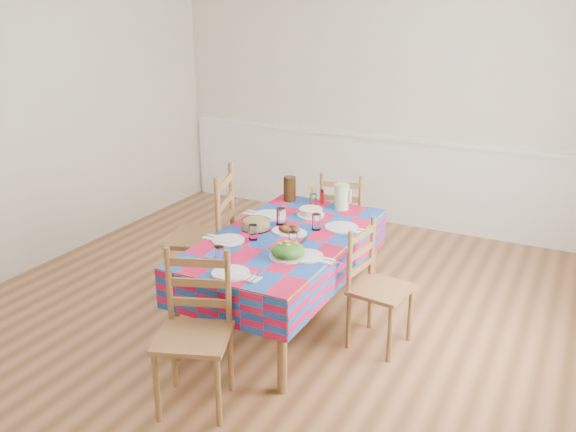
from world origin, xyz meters
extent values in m
cube|color=brown|center=(0.00, 0.00, -0.02)|extent=(4.50, 5.00, 0.04)
cube|color=beige|center=(0.00, 2.52, 1.35)|extent=(4.50, 0.04, 2.70)
cube|color=beige|center=(-2.27, 0.00, 1.35)|extent=(0.04, 5.00, 2.70)
cube|color=white|center=(0.00, 2.47, 0.90)|extent=(4.41, 0.06, 0.04)
cube|color=white|center=(0.00, 2.48, 0.45)|extent=(4.41, 0.03, 0.90)
cylinder|color=brown|center=(-0.25, -0.66, 0.31)|extent=(0.06, 0.06, 0.62)
cylinder|color=brown|center=(0.53, -0.66, 0.31)|extent=(0.06, 0.06, 0.62)
cylinder|color=brown|center=(-0.25, 0.91, 0.31)|extent=(0.06, 0.06, 0.62)
cylinder|color=brown|center=(0.53, 0.91, 0.31)|extent=(0.06, 0.06, 0.62)
cube|color=brown|center=(0.14, 0.13, 0.64)|extent=(0.88, 1.67, 0.04)
cube|color=#AC0E32|center=(0.14, 0.13, 0.66)|extent=(0.91, 1.71, 0.01)
cube|color=#AC0E32|center=(-0.32, 0.13, 0.53)|extent=(0.01, 1.71, 0.26)
cube|color=#AC0E32|center=(0.60, 0.13, 0.53)|extent=(0.01, 1.71, 0.26)
cube|color=#AC0E32|center=(0.14, -0.73, 0.53)|extent=(0.91, 0.01, 0.26)
cube|color=#AC0E32|center=(0.14, 0.98, 0.53)|extent=(0.91, 0.01, 0.26)
cylinder|color=silver|center=(0.14, -0.58, 0.67)|extent=(0.23, 0.23, 0.01)
cylinder|color=silver|center=(0.14, -0.58, 0.68)|extent=(0.16, 0.16, 0.01)
cylinder|color=white|center=(0.00, -0.48, 0.72)|extent=(0.07, 0.07, 0.11)
cube|color=silver|center=(0.30, -0.58, 0.67)|extent=(0.09, 0.09, 0.01)
cube|color=silver|center=(0.28, -0.58, 0.67)|extent=(0.01, 0.15, 0.00)
cube|color=silver|center=(0.32, -0.58, 0.67)|extent=(0.01, 0.17, 0.00)
cylinder|color=silver|center=(-0.16, -0.14, 0.67)|extent=(0.22, 0.22, 0.01)
cylinder|color=silver|center=(-0.16, -0.14, 0.68)|extent=(0.16, 0.16, 0.00)
cylinder|color=white|center=(-0.01, -0.04, 0.72)|extent=(0.06, 0.06, 0.11)
cube|color=silver|center=(-0.30, -0.14, 0.67)|extent=(0.08, 0.08, 0.00)
cube|color=silver|center=(-0.32, -0.14, 0.67)|extent=(0.14, 0.01, 0.00)
cube|color=silver|center=(-0.29, -0.14, 0.67)|extent=(0.17, 0.01, 0.00)
cylinder|color=silver|center=(-0.15, 0.43, 0.67)|extent=(0.25, 0.25, 0.01)
cylinder|color=silver|center=(-0.15, 0.43, 0.68)|extent=(0.18, 0.18, 0.01)
cylinder|color=white|center=(0.01, 0.31, 0.73)|extent=(0.07, 0.07, 0.12)
cube|color=silver|center=(-0.31, 0.43, 0.67)|extent=(0.09, 0.09, 0.01)
cube|color=silver|center=(-0.33, 0.43, 0.68)|extent=(0.16, 0.01, 0.00)
cube|color=silver|center=(-0.30, 0.43, 0.68)|extent=(0.19, 0.01, 0.00)
cylinder|color=silver|center=(0.43, -0.14, 0.67)|extent=(0.23, 0.23, 0.01)
cylinder|color=silver|center=(0.43, -0.14, 0.68)|extent=(0.16, 0.16, 0.01)
cylinder|color=white|center=(0.29, -0.04, 0.72)|extent=(0.06, 0.06, 0.11)
cube|color=silver|center=(0.59, -0.14, 0.67)|extent=(0.08, 0.08, 0.01)
cube|color=silver|center=(0.57, -0.14, 0.67)|extent=(0.14, 0.01, 0.00)
cube|color=silver|center=(0.60, -0.14, 0.67)|extent=(0.17, 0.01, 0.00)
cylinder|color=silver|center=(0.44, 0.44, 0.67)|extent=(0.24, 0.24, 0.01)
cylinder|color=silver|center=(0.44, 0.44, 0.68)|extent=(0.17, 0.17, 0.01)
cylinder|color=white|center=(0.29, 0.33, 0.73)|extent=(0.07, 0.07, 0.12)
cube|color=silver|center=(0.60, 0.44, 0.67)|extent=(0.09, 0.09, 0.01)
cube|color=silver|center=(0.58, 0.44, 0.67)|extent=(0.15, 0.01, 0.00)
cube|color=silver|center=(0.62, 0.44, 0.67)|extent=(0.18, 0.01, 0.00)
ellipsoid|color=silver|center=(0.15, 0.19, 0.67)|extent=(0.26, 0.19, 0.01)
ellipsoid|color=black|center=(0.19, 0.19, 0.70)|extent=(0.07, 0.06, 0.04)
ellipsoid|color=black|center=(0.16, 0.22, 0.70)|extent=(0.07, 0.06, 0.04)
ellipsoid|color=black|center=(0.11, 0.21, 0.70)|extent=(0.07, 0.06, 0.04)
ellipsoid|color=black|center=(0.11, 0.17, 0.70)|extent=(0.07, 0.06, 0.04)
ellipsoid|color=black|center=(0.15, 0.15, 0.70)|extent=(0.07, 0.06, 0.04)
cylinder|color=silver|center=(0.33, -0.19, 0.67)|extent=(0.24, 0.24, 0.01)
ellipsoid|color=#114512|center=(0.33, -0.19, 0.71)|extent=(0.22, 0.22, 0.10)
cube|color=orange|center=(0.28, -0.22, 0.76)|extent=(0.03, 0.02, 0.01)
cube|color=orange|center=(0.32, -0.17, 0.76)|extent=(0.03, 0.03, 0.01)
cube|color=orange|center=(0.35, -0.22, 0.76)|extent=(0.02, 0.03, 0.01)
cube|color=orange|center=(0.38, -0.17, 0.76)|extent=(0.03, 0.03, 0.01)
cylinder|color=white|center=(-0.10, 0.14, 0.70)|extent=(0.20, 0.20, 0.07)
cylinder|color=#D4CD70|center=(-0.10, 0.14, 0.71)|extent=(0.19, 0.19, 0.06)
cylinder|color=silver|center=(0.13, 0.59, 0.67)|extent=(0.21, 0.21, 0.01)
cylinder|color=#D4B981|center=(0.13, 0.59, 0.70)|extent=(0.18, 0.18, 0.05)
cube|color=black|center=(0.27, 0.04, 0.67)|extent=(0.10, 0.24, 0.01)
cube|color=black|center=(0.31, 0.06, 0.67)|extent=(0.05, 0.25, 0.01)
cylinder|color=white|center=(0.04, 0.82, 0.71)|extent=(0.05, 0.05, 0.09)
cylinder|color=#477E2A|center=(0.02, 0.82, 0.75)|extent=(0.00, 0.00, 0.13)
ellipsoid|color=orange|center=(0.00, 0.82, 0.82)|extent=(0.04, 0.04, 0.02)
cylinder|color=#477E2A|center=(0.05, 0.83, 0.75)|extent=(0.00, 0.00, 0.13)
ellipsoid|color=orange|center=(0.07, 0.84, 0.83)|extent=(0.04, 0.04, 0.02)
cylinder|color=#477E2A|center=(0.04, 0.81, 0.75)|extent=(0.00, 0.00, 0.13)
ellipsoid|color=orange|center=(0.04, 0.80, 0.84)|extent=(0.04, 0.04, 0.02)
cylinder|color=#A80D10|center=(0.09, 0.88, 0.73)|extent=(0.03, 0.03, 0.12)
cylinder|color=#ABC88D|center=(0.28, 0.84, 0.77)|extent=(0.12, 0.12, 0.20)
cylinder|color=black|center=(-0.18, 0.84, 0.77)|extent=(0.10, 0.10, 0.20)
cube|color=silver|center=(0.14, -0.68, 0.68)|extent=(0.08, 0.02, 0.02)
cylinder|color=brown|center=(0.04, -1.20, 0.22)|extent=(0.03, 0.03, 0.43)
cylinder|color=brown|center=(0.36, -1.08, 0.22)|extent=(0.03, 0.03, 0.43)
cylinder|color=brown|center=(-0.08, -0.90, 0.22)|extent=(0.03, 0.03, 0.43)
cylinder|color=brown|center=(0.25, -0.78, 0.22)|extent=(0.03, 0.03, 0.43)
cube|color=brown|center=(0.14, -0.99, 0.45)|extent=(0.51, 0.50, 0.03)
cylinder|color=brown|center=(-0.08, -0.89, 0.67)|extent=(0.03, 0.03, 0.48)
cylinder|color=brown|center=(0.24, -0.77, 0.67)|extent=(0.03, 0.03, 0.48)
cube|color=brown|center=(0.08, -0.83, 0.58)|extent=(0.33, 0.14, 0.05)
cube|color=brown|center=(0.08, -0.83, 0.70)|extent=(0.33, 0.14, 0.05)
cube|color=brown|center=(0.08, -0.83, 0.83)|extent=(0.33, 0.14, 0.05)
cylinder|color=brown|center=(0.28, 1.43, 0.21)|extent=(0.03, 0.03, 0.41)
cylinder|color=brown|center=(-0.05, 1.37, 0.21)|extent=(0.03, 0.03, 0.41)
cylinder|color=brown|center=(0.33, 1.12, 0.21)|extent=(0.03, 0.03, 0.41)
cylinder|color=brown|center=(0.01, 1.06, 0.21)|extent=(0.03, 0.03, 0.41)
cube|color=brown|center=(0.14, 1.24, 0.42)|extent=(0.44, 0.43, 0.03)
cylinder|color=brown|center=(0.33, 1.11, 0.64)|extent=(0.03, 0.03, 0.46)
cylinder|color=brown|center=(0.01, 1.05, 0.64)|extent=(0.03, 0.03, 0.46)
cube|color=brown|center=(0.17, 1.08, 0.55)|extent=(0.33, 0.08, 0.05)
cube|color=brown|center=(0.17, 1.08, 0.67)|extent=(0.33, 0.08, 0.05)
cube|color=brown|center=(0.17, 1.08, 0.79)|extent=(0.33, 0.08, 0.05)
cylinder|color=brown|center=(-0.82, 0.26, 0.25)|extent=(0.04, 0.04, 0.50)
cylinder|color=brown|center=(-0.70, -0.12, 0.25)|extent=(0.04, 0.04, 0.50)
cylinder|color=brown|center=(-0.46, 0.38, 0.25)|extent=(0.04, 0.04, 0.50)
cylinder|color=brown|center=(-0.34, -0.01, 0.25)|extent=(0.04, 0.04, 0.50)
cube|color=brown|center=(-0.58, 0.13, 0.52)|extent=(0.57, 0.59, 0.03)
cylinder|color=brown|center=(-0.45, 0.38, 0.78)|extent=(0.04, 0.04, 0.56)
cylinder|color=brown|center=(-0.33, 0.00, 0.78)|extent=(0.04, 0.04, 0.56)
cube|color=brown|center=(-0.39, 0.19, 0.67)|extent=(0.15, 0.39, 0.06)
cube|color=brown|center=(-0.39, 0.19, 0.82)|extent=(0.15, 0.39, 0.06)
cube|color=brown|center=(-0.39, 0.19, 0.96)|extent=(0.15, 0.39, 0.06)
cylinder|color=brown|center=(0.99, -0.05, 0.20)|extent=(0.03, 0.03, 0.40)
cylinder|color=brown|center=(1.03, 0.27, 0.20)|extent=(0.03, 0.03, 0.40)
cylinder|color=brown|center=(0.69, -0.01, 0.20)|extent=(0.03, 0.03, 0.40)
cylinder|color=brown|center=(0.73, 0.30, 0.20)|extent=(0.03, 0.03, 0.40)
cube|color=brown|center=(0.86, 0.13, 0.41)|extent=(0.40, 0.41, 0.03)
cylinder|color=brown|center=(0.68, -0.01, 0.62)|extent=(0.03, 0.03, 0.44)
cylinder|color=brown|center=(0.72, 0.31, 0.62)|extent=(0.03, 0.03, 0.44)
cube|color=brown|center=(0.70, 0.15, 0.53)|extent=(0.06, 0.32, 0.04)
cube|color=brown|center=(0.70, 0.15, 0.65)|extent=(0.06, 0.32, 0.04)
cube|color=brown|center=(0.70, 0.15, 0.76)|extent=(0.06, 0.32, 0.04)
camera|label=1|loc=(1.97, -3.39, 2.23)|focal=38.00mm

